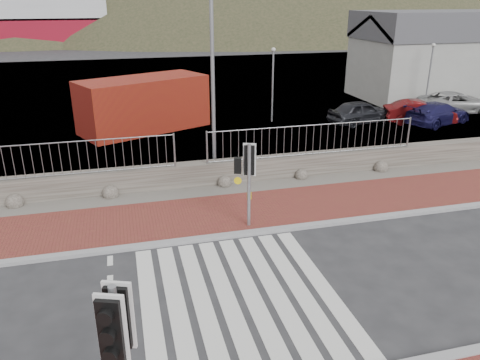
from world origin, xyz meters
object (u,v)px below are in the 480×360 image
object	(u,v)px
car_b	(420,112)
car_c	(438,113)
traffic_signal_near	(118,336)
traffic_signal_far	(248,168)
shipping_container	(144,104)
car_d	(456,103)
streetlight	(216,56)
car_a	(361,112)

from	to	relation	value
car_b	car_c	world-z (taller)	car_b
traffic_signal_near	car_c	world-z (taller)	traffic_signal_near
traffic_signal_far	shipping_container	world-z (taller)	shipping_container
shipping_container	car_d	world-z (taller)	shipping_container
car_b	car_d	size ratio (longest dim) A/B	0.83
car_b	streetlight	bearing A→B (deg)	129.47
car_d	streetlight	bearing A→B (deg)	118.45
traffic_signal_far	car_a	size ratio (longest dim) A/B	0.71
traffic_signal_far	streetlight	bearing A→B (deg)	-71.02
streetlight	car_b	distance (m)	14.40
traffic_signal_near	car_a	xyz separation A→B (m)	(13.38, 17.60, -1.51)
shipping_container	car_a	world-z (taller)	shipping_container
shipping_container	car_b	xyz separation A→B (m)	(15.10, -2.51, -0.74)
streetlight	car_c	distance (m)	15.00
car_c	streetlight	bearing A→B (deg)	90.06
car_a	car_c	distance (m)	4.26
traffic_signal_near	car_d	world-z (taller)	traffic_signal_near
traffic_signal_far	car_a	world-z (taller)	traffic_signal_far
traffic_signal_near	traffic_signal_far	bearing A→B (deg)	81.57
car_b	shipping_container	bearing A→B (deg)	97.34
car_b	car_a	bearing A→B (deg)	93.32
traffic_signal_far	shipping_container	size ratio (longest dim) A/B	0.41
shipping_container	car_a	size ratio (longest dim) A/B	1.73
car_d	car_a	bearing A→B (deg)	102.63
traffic_signal_near	car_b	world-z (taller)	traffic_signal_near
car_b	car_d	bearing A→B (deg)	-48.67
traffic_signal_near	streetlight	distance (m)	12.40
car_a	car_b	world-z (taller)	car_a
car_a	streetlight	bearing A→B (deg)	112.82
traffic_signal_near	car_b	size ratio (longest dim) A/B	0.78
traffic_signal_near	shipping_container	bearing A→B (deg)	106.22
traffic_signal_far	car_b	xyz separation A→B (m)	(12.79, 9.96, -1.32)
traffic_signal_near	traffic_signal_far	world-z (taller)	traffic_signal_near
car_c	car_d	world-z (taller)	car_d
traffic_signal_near	traffic_signal_far	size ratio (longest dim) A/B	1.11
shipping_container	traffic_signal_near	bearing A→B (deg)	-119.14
car_c	car_d	distance (m)	3.48
streetlight	car_d	size ratio (longest dim) A/B	1.79
streetlight	car_b	size ratio (longest dim) A/B	2.15
traffic_signal_far	car_c	size ratio (longest dim) A/B	0.63
shipping_container	car_b	bearing A→B (deg)	-34.09
shipping_container	car_d	distance (m)	18.75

